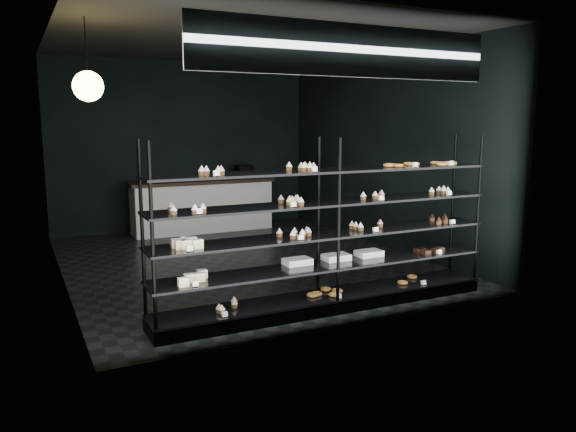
{
  "coord_description": "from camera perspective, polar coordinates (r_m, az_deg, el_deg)",
  "views": [
    {
      "loc": [
        -3.0,
        -7.67,
        2.08
      ],
      "look_at": [
        -0.16,
        -1.9,
        0.99
      ],
      "focal_mm": 35.0,
      "sensor_mm": 36.0,
      "label": 1
    }
  ],
  "objects": [
    {
      "name": "service_counter",
      "position": [
        10.78,
        -8.63,
        1.11
      ],
      "size": [
        2.72,
        0.65,
        1.23
      ],
      "color": "white",
      "rests_on": "room"
    },
    {
      "name": "room",
      "position": [
        8.25,
        -4.85,
        6.27
      ],
      "size": [
        5.01,
        6.01,
        3.2
      ],
      "color": "black",
      "rests_on": "ground"
    },
    {
      "name": "signage",
      "position": [
        5.66,
        6.33,
        16.39
      ],
      "size": [
        3.3,
        0.05,
        0.5
      ],
      "color": "#0D1543",
      "rests_on": "room"
    },
    {
      "name": "display_shelf",
      "position": [
        6.21,
        3.88,
        -3.88
      ],
      "size": [
        4.0,
        0.5,
        1.91
      ],
      "color": "black",
      "rests_on": "room"
    },
    {
      "name": "pendant_lamp",
      "position": [
        6.6,
        -19.65,
        12.32
      ],
      "size": [
        0.33,
        0.33,
        0.89
      ],
      "color": "black",
      "rests_on": "room"
    }
  ]
}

